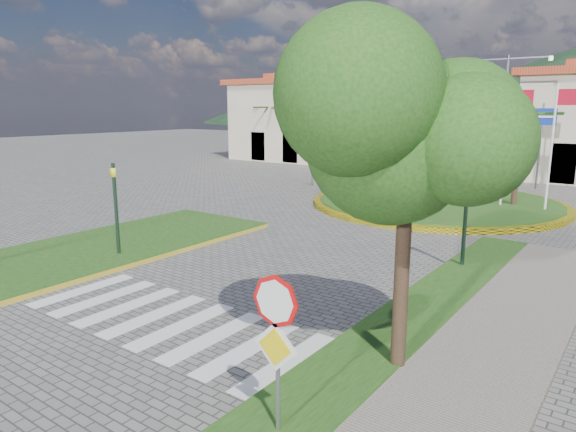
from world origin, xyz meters
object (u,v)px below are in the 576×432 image
Objects in this scene: stop_sign at (276,331)px; car_dark_a at (484,167)px; deciduous_tree at (410,95)px; roundabout_island at (437,202)px; white_van at (351,163)px.

car_dark_a is at bearing 100.53° from stop_sign.
stop_sign is at bearing -101.18° from deciduous_tree.
car_dark_a is (-6.71, 29.84, -4.49)m from deciduous_tree.
deciduous_tree is (5.50, -17.00, 5.00)m from roundabout_island.
roundabout_island is at bearing 166.51° from car_dark_a.
white_van is at bearing 117.35° from stop_sign.
white_van is at bearing 120.78° from deciduous_tree.
car_dark_a is (-1.22, 12.84, 0.51)m from roundabout_island.
roundabout_island is 4.79× the size of stop_sign.
deciduous_tree is at bearing 173.77° from car_dark_a.
stop_sign is 0.66× the size of car_dark_a.
roundabout_island is 3.16× the size of car_dark_a.
deciduous_tree reaches higher than white_van.
deciduous_tree is 1.65× the size of white_van.
roundabout_island is 12.91m from car_dark_a.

